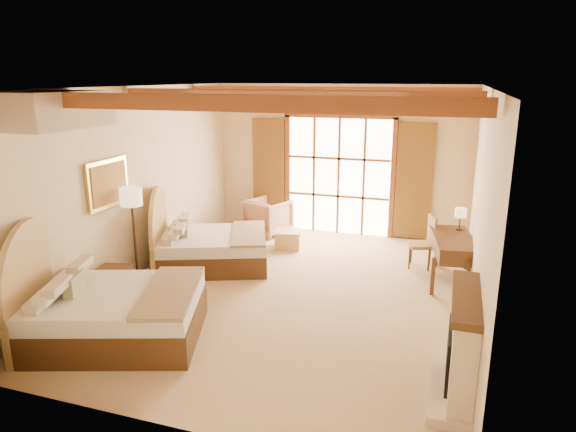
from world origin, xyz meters
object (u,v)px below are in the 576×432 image
at_px(bed_near, 105,306).
at_px(desk, 452,258).
at_px(nightstand, 114,285).
at_px(bed_far, 205,244).
at_px(armchair, 268,216).

distance_m(bed_near, desk, 5.49).
bearing_deg(bed_near, nightstand, 102.47).
bearing_deg(bed_far, bed_near, -111.82).
bearing_deg(bed_far, nightstand, -129.23).
relative_size(bed_far, desk, 1.62).
distance_m(armchair, desk, 4.20).
relative_size(bed_near, desk, 1.72).
bearing_deg(nightstand, bed_near, -72.31).
distance_m(bed_near, nightstand, 1.14).
height_order(bed_far, nightstand, bed_far).
distance_m(bed_far, desk, 4.33).
height_order(bed_near, bed_far, bed_near).
bearing_deg(armchair, bed_near, 105.70).
xyz_separation_m(bed_far, desk, (4.29, 0.59, 0.03)).
distance_m(nightstand, armchair, 4.18).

